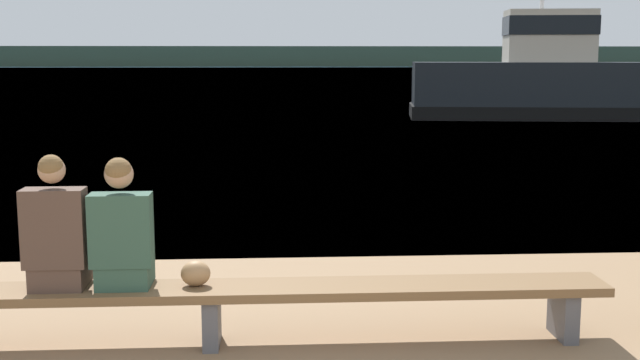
% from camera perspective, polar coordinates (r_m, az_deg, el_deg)
% --- Properties ---
extents(water_surface, '(240.00, 240.00, 0.00)m').
position_cam_1_polar(water_surface, '(128.61, -3.60, 7.80)').
color(water_surface, '#386084').
rests_on(water_surface, ground).
extents(far_shoreline, '(600.00, 12.00, 4.35)m').
position_cam_1_polar(far_shoreline, '(180.54, -3.59, 8.77)').
color(far_shoreline, '#2D3D2D').
rests_on(far_shoreline, ground).
extents(bench_main, '(6.11, 0.47, 0.46)m').
position_cam_1_polar(bench_main, '(6.23, -7.73, -8.28)').
color(bench_main, brown).
rests_on(bench_main, ground).
extents(person_left, '(0.46, 0.41, 1.03)m').
position_cam_1_polar(person_left, '(6.30, -18.27, -3.64)').
color(person_left, '#4C382D').
rests_on(person_left, bench_main).
extents(person_right, '(0.46, 0.42, 1.00)m').
position_cam_1_polar(person_right, '(6.20, -13.91, -3.68)').
color(person_right, '#2D4C3D').
rests_on(person_right, bench_main).
extents(shopping_bag, '(0.23, 0.17, 0.19)m').
position_cam_1_polar(shopping_bag, '(6.22, -8.84, -6.58)').
color(shopping_bag, '#9E754C').
rests_on(shopping_bag, bench_main).
extents(tugboat_red, '(9.08, 4.00, 6.96)m').
position_cam_1_polar(tugboat_red, '(29.68, 15.18, 6.60)').
color(tugboat_red, black).
rests_on(tugboat_red, water_surface).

